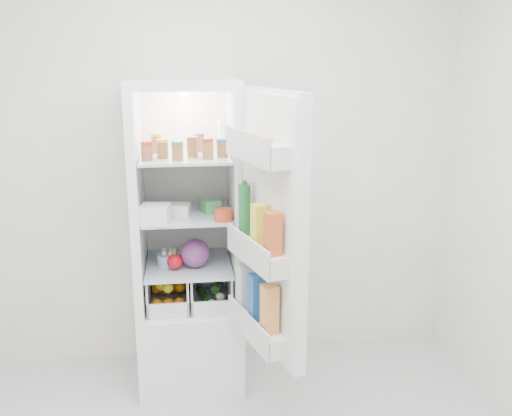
{
  "coord_description": "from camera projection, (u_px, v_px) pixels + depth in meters",
  "views": [
    {
      "loc": [
        -0.2,
        -1.98,
        1.92
      ],
      "look_at": [
        0.17,
        0.95,
        1.13
      ],
      "focal_mm": 40.0,
      "sensor_mm": 36.0,
      "label": 1
    }
  ],
  "objects": [
    {
      "name": "condiment_jars",
      "position": [
        183.0,
        149.0,
        3.1
      ],
      "size": [
        0.46,
        0.34,
        0.08
      ],
      "color": "#B21919",
      "rests_on": "shelf_top"
    },
    {
      "name": "bell_pepper",
      "position": [
        175.0,
        262.0,
        3.23
      ],
      "size": [
        0.09,
        0.09,
        0.09
      ],
      "primitive_type": "sphere",
      "color": "red",
      "rests_on": "shelf_low"
    },
    {
      "name": "shelf_top",
      "position": [
        185.0,
        156.0,
        3.17
      ],
      "size": [
        0.49,
        0.53,
        0.02
      ],
      "primitive_type": "cube",
      "color": "#AABBC7",
      "rests_on": "refrigerator"
    },
    {
      "name": "crisper_right",
      "position": [
        210.0,
        284.0,
        3.38
      ],
      "size": [
        0.23,
        0.46,
        0.22
      ],
      "primitive_type": null,
      "color": "silver",
      "rests_on": "refrigerator"
    },
    {
      "name": "veg_pile",
      "position": [
        211.0,
        292.0,
        3.39
      ],
      "size": [
        0.16,
        0.3,
        0.1
      ],
      "color": "#1F4617",
      "rests_on": "refrigerator"
    },
    {
      "name": "fridge_door",
      "position": [
        268.0,
        233.0,
        2.75
      ],
      "size": [
        0.32,
        0.59,
        1.3
      ],
      "rotation": [
        0.0,
        0.0,
        1.86
      ],
      "color": "silver",
      "rests_on": "refrigerator"
    },
    {
      "name": "citrus_pile",
      "position": [
        169.0,
        292.0,
        3.34
      ],
      "size": [
        0.2,
        0.31,
        0.16
      ],
      "color": "orange",
      "rests_on": "refrigerator"
    },
    {
      "name": "red_cabbage",
      "position": [
        195.0,
        253.0,
        3.25
      ],
      "size": [
        0.17,
        0.17,
        0.17
      ],
      "primitive_type": "sphere",
      "color": "#461B4F",
      "rests_on": "shelf_low"
    },
    {
      "name": "crisper_left",
      "position": [
        169.0,
        286.0,
        3.35
      ],
      "size": [
        0.23,
        0.46,
        0.22
      ],
      "primitive_type": null,
      "color": "silver",
      "rests_on": "refrigerator"
    },
    {
      "name": "room_walls",
      "position": [
        243.0,
        153.0,
        2.0
      ],
      "size": [
        3.02,
        3.02,
        2.61
      ],
      "color": "silver",
      "rests_on": "ground"
    },
    {
      "name": "mushroom_bowl",
      "position": [
        169.0,
        259.0,
        3.31
      ],
      "size": [
        0.18,
        0.18,
        0.07
      ],
      "primitive_type": "cylinder",
      "rotation": [
        0.0,
        0.0,
        0.31
      ],
      "color": "#96BEE0",
      "rests_on": "shelf_low"
    },
    {
      "name": "squeeze_bottle",
      "position": [
        222.0,
        135.0,
        3.31
      ],
      "size": [
        0.06,
        0.06,
        0.18
      ],
      "primitive_type": "cylinder",
      "rotation": [
        0.0,
        0.0,
        -0.12
      ],
      "color": "white",
      "rests_on": "shelf_top"
    },
    {
      "name": "refrigerator",
      "position": [
        189.0,
        273.0,
        3.41
      ],
      "size": [
        0.6,
        0.6,
        1.8
      ],
      "color": "silver",
      "rests_on": "ground"
    },
    {
      "name": "tub_green",
      "position": [
        210.0,
        206.0,
        3.25
      ],
      "size": [
        0.13,
        0.15,
        0.07
      ],
      "primitive_type": "cube",
      "rotation": [
        0.0,
        0.0,
        0.31
      ],
      "color": "#459851",
      "rests_on": "shelf_mid"
    },
    {
      "name": "foil_tray",
      "position": [
        172.0,
        207.0,
        3.3
      ],
      "size": [
        0.15,
        0.11,
        0.04
      ],
      "primitive_type": "cube",
      "rotation": [
        0.0,
        0.0,
        -0.01
      ],
      "color": "silver",
      "rests_on": "shelf_mid"
    },
    {
      "name": "tin_red",
      "position": [
        224.0,
        215.0,
        3.08
      ],
      "size": [
        0.11,
        0.11,
        0.07
      ],
      "primitive_type": "cylinder",
      "rotation": [
        0.0,
        0.0,
        0.07
      ],
      "color": "red",
      "rests_on": "shelf_mid"
    },
    {
      "name": "tub_cream",
      "position": [
        180.0,
        209.0,
        3.2
      ],
      "size": [
        0.12,
        0.12,
        0.06
      ],
      "primitive_type": "cube",
      "rotation": [
        0.0,
        0.0,
        -0.17
      ],
      "color": "white",
      "rests_on": "shelf_mid"
    },
    {
      "name": "tub_white",
      "position": [
        155.0,
        214.0,
        3.04
      ],
      "size": [
        0.17,
        0.17,
        0.1
      ],
      "primitive_type": "cube",
      "rotation": [
        0.0,
        0.0,
        -0.14
      ],
      "color": "white",
      "rests_on": "shelf_mid"
    },
    {
      "name": "shelf_mid",
      "position": [
        187.0,
        214.0,
        3.25
      ],
      "size": [
        0.49,
        0.53,
        0.02
      ],
      "primitive_type": "cube",
      "color": "#AABBC7",
      "rests_on": "refrigerator"
    },
    {
      "name": "shelf_low",
      "position": [
        189.0,
        264.0,
        3.33
      ],
      "size": [
        0.49,
        0.53,
        0.01
      ],
      "primitive_type": "cube",
      "color": "#AABBC7",
      "rests_on": "refrigerator"
    }
  ]
}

